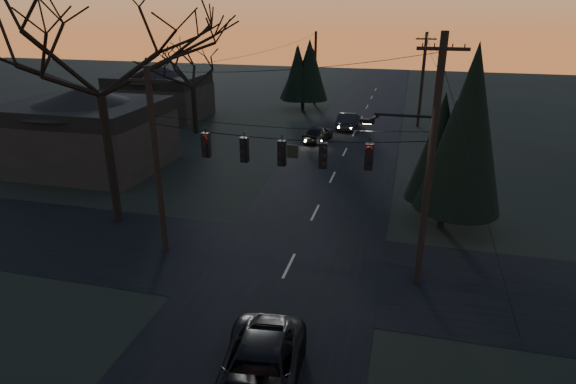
% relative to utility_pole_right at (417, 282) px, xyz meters
% --- Properties ---
extents(main_road, '(8.00, 120.00, 0.02)m').
position_rel_utility_pole_right_xyz_m(main_road, '(-5.50, 10.00, 0.01)').
color(main_road, black).
rests_on(main_road, ground).
extents(cross_road, '(60.00, 7.00, 0.02)m').
position_rel_utility_pole_right_xyz_m(cross_road, '(-5.50, 0.00, 0.01)').
color(cross_road, black).
rests_on(cross_road, ground).
extents(utility_pole_right, '(5.00, 0.30, 10.00)m').
position_rel_utility_pole_right_xyz_m(utility_pole_right, '(0.00, 0.00, 0.00)').
color(utility_pole_right, black).
rests_on(utility_pole_right, ground).
extents(utility_pole_left, '(1.80, 0.30, 8.50)m').
position_rel_utility_pole_right_xyz_m(utility_pole_left, '(-11.50, 0.00, 0.00)').
color(utility_pole_left, black).
rests_on(utility_pole_left, ground).
extents(utility_pole_far_r, '(1.80, 0.30, 8.50)m').
position_rel_utility_pole_right_xyz_m(utility_pole_far_r, '(0.00, 28.00, 0.00)').
color(utility_pole_far_r, black).
rests_on(utility_pole_far_r, ground).
extents(utility_pole_far_l, '(0.30, 0.30, 8.00)m').
position_rel_utility_pole_right_xyz_m(utility_pole_far_l, '(-11.50, 36.00, 0.00)').
color(utility_pole_far_l, black).
rests_on(utility_pole_far_l, ground).
extents(span_signal_assembly, '(11.50, 0.44, 1.56)m').
position_rel_utility_pole_right_xyz_m(span_signal_assembly, '(-5.74, 0.00, 5.27)').
color(span_signal_assembly, black).
rests_on(span_signal_assembly, ground).
extents(bare_tree_left, '(9.52, 9.52, 13.37)m').
position_rel_utility_pole_right_xyz_m(bare_tree_left, '(-15.54, 2.43, 9.35)').
color(bare_tree_left, black).
rests_on(bare_tree_left, ground).
extents(evergreen_right, '(4.19, 4.19, 8.18)m').
position_rel_utility_pole_right_xyz_m(evergreen_right, '(1.17, 5.88, 4.69)').
color(evergreen_right, black).
rests_on(evergreen_right, ground).
extents(bare_tree_dist, '(6.72, 6.72, 8.12)m').
position_rel_utility_pole_right_xyz_m(bare_tree_dist, '(-19.29, 20.73, 5.67)').
color(bare_tree_dist, black).
rests_on(bare_tree_dist, ground).
extents(evergreen_dist, '(3.95, 3.95, 6.49)m').
position_rel_utility_pole_right_xyz_m(evergreen_dist, '(-12.18, 32.80, 3.84)').
color(evergreen_dist, black).
rests_on(evergreen_dist, ground).
extents(house_left_near, '(10.00, 8.00, 5.60)m').
position_rel_utility_pole_right_xyz_m(house_left_near, '(-22.50, 10.00, 2.80)').
color(house_left_near, black).
rests_on(house_left_near, ground).
extents(house_left_far, '(9.00, 7.00, 5.20)m').
position_rel_utility_pole_right_xyz_m(house_left_far, '(-25.50, 26.00, 2.60)').
color(house_left_far, black).
rests_on(house_left_far, ground).
extents(suv_near, '(3.05, 5.53, 1.47)m').
position_rel_utility_pole_right_xyz_m(suv_near, '(-4.54, -7.50, 0.73)').
color(suv_near, black).
rests_on(suv_near, ground).
extents(sedan_oncoming_a, '(2.27, 4.16, 1.34)m').
position_rel_utility_pole_right_xyz_m(sedan_oncoming_a, '(-8.16, 20.62, 0.67)').
color(sedan_oncoming_a, black).
rests_on(sedan_oncoming_a, ground).
extents(sedan_oncoming_b, '(1.73, 4.49, 1.46)m').
position_rel_utility_pole_right_xyz_m(sedan_oncoming_b, '(-6.30, 25.76, 0.73)').
color(sedan_oncoming_b, black).
rests_on(sedan_oncoming_b, ground).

